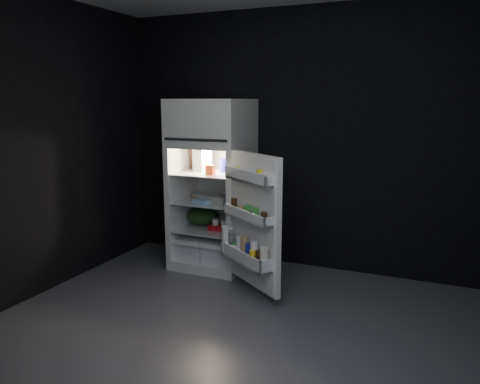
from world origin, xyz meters
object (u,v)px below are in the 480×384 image
at_px(refrigerator, 213,178).
at_px(yogurt_tray, 221,228).
at_px(egg_carton, 214,199).
at_px(milk_jug, 202,160).
at_px(fridge_door, 251,224).

relative_size(refrigerator, yogurt_tray, 7.27).
relative_size(refrigerator, egg_carton, 6.36).
bearing_deg(milk_jug, egg_carton, -10.35).
bearing_deg(yogurt_tray, refrigerator, 136.59).
xyz_separation_m(refrigerator, fridge_door, (0.68, -0.60, -0.28)).
distance_m(milk_jug, egg_carton, 0.45).
height_order(refrigerator, fridge_door, refrigerator).
bearing_deg(egg_carton, refrigerator, 124.31).
relative_size(refrigerator, fridge_door, 1.46).
relative_size(refrigerator, milk_jug, 7.42).
height_order(fridge_door, milk_jug, fridge_door).
bearing_deg(milk_jug, refrigerator, 28.85).
bearing_deg(refrigerator, milk_jug, -171.74).
bearing_deg(fridge_door, refrigerator, 138.82).
height_order(refrigerator, egg_carton, refrigerator).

